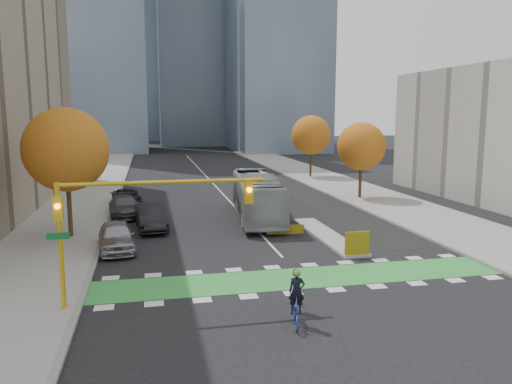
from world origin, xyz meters
name	(u,v)px	position (x,y,z in m)	size (l,w,h in m)	color
ground	(312,288)	(0.00, 0.00, 0.00)	(300.00, 300.00, 0.00)	black
sidewalk_west	(66,214)	(-13.50, 20.00, 0.07)	(7.00, 120.00, 0.15)	gray
sidewalk_east	(384,201)	(13.50, 20.00, 0.07)	(7.00, 120.00, 0.15)	gray
curb_west	(113,212)	(-10.00, 20.00, 0.07)	(0.30, 120.00, 0.16)	gray
curb_east	(348,203)	(10.00, 20.00, 0.07)	(0.30, 120.00, 0.16)	gray
bike_crossing	(302,278)	(0.00, 1.50, 0.01)	(20.00, 3.00, 0.01)	green
centre_line	(208,178)	(0.00, 40.00, 0.01)	(0.15, 70.00, 0.01)	silver
bike_lane_paint	(289,188)	(7.50, 30.00, 0.01)	(2.50, 50.00, 0.01)	black
median_island	(326,235)	(4.00, 9.00, 0.08)	(1.60, 10.00, 0.16)	gray
hazard_board	(357,243)	(4.00, 4.20, 0.80)	(1.40, 0.12, 1.30)	yellow
tower_ne	(276,7)	(20.00, 85.00, 30.00)	(18.00, 24.00, 60.00)	#47566B
tower_far	(154,6)	(-4.00, 140.00, 40.00)	(26.00, 26.00, 80.00)	#47566B
tree_west	(66,150)	(-12.00, 12.00, 5.62)	(5.20, 5.20, 8.22)	#332114
tree_east_near	(361,146)	(12.00, 22.00, 4.86)	(4.40, 4.40, 7.08)	#332114
tree_east_far	(311,135)	(12.50, 38.00, 5.24)	(4.80, 4.80, 7.65)	#332114
traffic_signal_west	(127,210)	(-7.93, -0.51, 4.03)	(8.53, 0.56, 5.20)	#BF9914
cyclist	(297,307)	(-1.82, -3.64, 0.71)	(1.07, 1.95, 2.14)	navy
bus	(257,196)	(0.82, 15.48, 1.70)	(2.86, 12.20, 3.40)	#979B9D
parked_car_a	(116,236)	(-9.00, 8.41, 0.84)	(1.97, 4.90, 1.67)	#99999E
parked_car_b	(151,217)	(-7.00, 13.41, 0.86)	(1.82, 5.21, 1.72)	black
parked_car_c	(124,206)	(-9.00, 18.41, 0.79)	(2.20, 5.41, 1.57)	#454449
parked_car_d	(127,197)	(-9.00, 23.41, 0.67)	(2.22, 4.83, 1.34)	black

